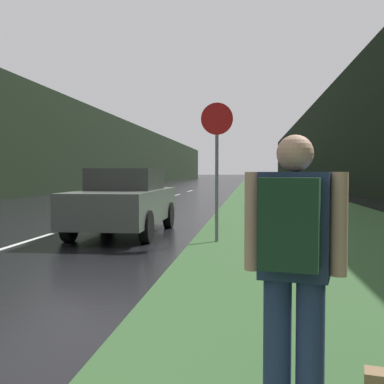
% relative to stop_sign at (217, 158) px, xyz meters
% --- Properties ---
extents(grass_verge, '(6.00, 240.00, 0.02)m').
position_rel_stop_sign_xyz_m(grass_verge, '(2.47, 31.15, -1.75)').
color(grass_verge, '#33562D').
rests_on(grass_verge, ground_plane).
extents(lane_stripe_b, '(0.12, 3.00, 0.01)m').
position_rel_stop_sign_xyz_m(lane_stripe_b, '(-4.00, -0.54, -1.76)').
color(lane_stripe_b, silver).
rests_on(lane_stripe_b, ground_plane).
extents(lane_stripe_c, '(0.12, 3.00, 0.01)m').
position_rel_stop_sign_xyz_m(lane_stripe_c, '(-4.00, 6.46, -1.76)').
color(lane_stripe_c, silver).
rests_on(lane_stripe_c, ground_plane).
extents(lane_stripe_d, '(0.12, 3.00, 0.01)m').
position_rel_stop_sign_xyz_m(lane_stripe_d, '(-4.00, 13.46, -1.76)').
color(lane_stripe_d, silver).
rests_on(lane_stripe_d, ground_plane).
extents(lane_stripe_e, '(0.12, 3.00, 0.01)m').
position_rel_stop_sign_xyz_m(lane_stripe_e, '(-4.00, 20.46, -1.76)').
color(lane_stripe_e, silver).
rests_on(lane_stripe_e, ground_plane).
extents(lane_stripe_f, '(0.12, 3.00, 0.01)m').
position_rel_stop_sign_xyz_m(lane_stripe_f, '(-4.00, 27.46, -1.76)').
color(lane_stripe_f, silver).
rests_on(lane_stripe_f, ground_plane).
extents(treeline_far_side, '(2.00, 140.00, 7.00)m').
position_rel_stop_sign_xyz_m(treeline_far_side, '(-13.46, 41.15, 1.74)').
color(treeline_far_side, black).
rests_on(treeline_far_side, ground_plane).
extents(treeline_near_side, '(2.00, 140.00, 8.95)m').
position_rel_stop_sign_xyz_m(treeline_near_side, '(8.47, 41.15, 2.71)').
color(treeline_near_side, black).
rests_on(treeline_near_side, ground_plane).
extents(stop_sign, '(0.66, 0.07, 2.90)m').
position_rel_stop_sign_xyz_m(stop_sign, '(0.00, 0.00, 0.00)').
color(stop_sign, slate).
rests_on(stop_sign, ground_plane).
extents(hitchhiker_with_backpack, '(0.57, 0.47, 1.67)m').
position_rel_stop_sign_xyz_m(hitchhiker_with_backpack, '(0.93, -7.20, -0.80)').
color(hitchhiker_with_backpack, navy).
rests_on(hitchhiker_with_backpack, ground_plane).
extents(car_passing_near, '(1.86, 4.40, 1.55)m').
position_rel_stop_sign_xyz_m(car_passing_near, '(-2.27, 1.15, -0.98)').
color(car_passing_near, '#4C514C').
rests_on(car_passing_near, ground_plane).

